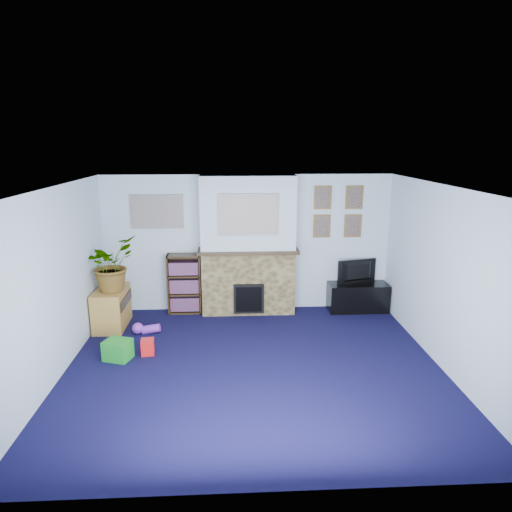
{
  "coord_description": "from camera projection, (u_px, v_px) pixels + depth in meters",
  "views": [
    {
      "loc": [
        -0.26,
        -5.56,
        2.95
      ],
      "look_at": [
        0.08,
        0.93,
        1.3
      ],
      "focal_mm": 32.0,
      "sensor_mm": 36.0,
      "label": 1
    }
  ],
  "objects": [
    {
      "name": "toy_block",
      "position": [
        148.0,
        347.0,
        6.47
      ],
      "size": [
        0.2,
        0.2,
        0.22
      ],
      "primitive_type": "cube",
      "rotation": [
        0.0,
        0.0,
        0.12
      ],
      "color": "red",
      "rests_on": "ground"
    },
    {
      "name": "wall_back",
      "position": [
        248.0,
        243.0,
        8.01
      ],
      "size": [
        5.0,
        0.04,
        2.4
      ],
      "primitive_type": "cube",
      "color": "silver",
      "rests_on": "ground"
    },
    {
      "name": "portrait_tl",
      "position": [
        323.0,
        198.0,
        7.86
      ],
      "size": [
        0.3,
        0.03,
        0.4
      ],
      "primitive_type": "cube",
      "color": "brown",
      "rests_on": "wall_back"
    },
    {
      "name": "mantel_candle",
      "position": [
        268.0,
        245.0,
        7.77
      ],
      "size": [
        0.05,
        0.05,
        0.17
      ],
      "primitive_type": "cylinder",
      "color": "#B2BFC6",
      "rests_on": "chimney_breast"
    },
    {
      "name": "portrait_br",
      "position": [
        353.0,
        226.0,
        8.01
      ],
      "size": [
        0.3,
        0.03,
        0.4
      ],
      "primitive_type": "cube",
      "color": "brown",
      "rests_on": "wall_back"
    },
    {
      "name": "wall_right",
      "position": [
        445.0,
        279.0,
        5.95
      ],
      "size": [
        0.04,
        4.5,
        2.4
      ],
      "primitive_type": "cube",
      "color": "silver",
      "rests_on": "ground"
    },
    {
      "name": "green_crate",
      "position": [
        118.0,
        350.0,
        6.32
      ],
      "size": [
        0.42,
        0.37,
        0.28
      ],
      "primitive_type": "cube",
      "rotation": [
        0.0,
        0.0,
        -0.32
      ],
      "color": "#198C26",
      "rests_on": "ground"
    },
    {
      "name": "wall_front",
      "position": [
        267.0,
        366.0,
        3.65
      ],
      "size": [
        5.0,
        0.04,
        2.4
      ],
      "primitive_type": "cube",
      "color": "silver",
      "rests_on": "ground"
    },
    {
      "name": "toy_ball",
      "position": [
        138.0,
        328.0,
        7.16
      ],
      "size": [
        0.18,
        0.18,
        0.18
      ],
      "primitive_type": "sphere",
      "color": "purple",
      "rests_on": "ground"
    },
    {
      "name": "mantel_clock",
      "position": [
        241.0,
        246.0,
        7.75
      ],
      "size": [
        0.09,
        0.05,
        0.13
      ],
      "primitive_type": "cube",
      "color": "gold",
      "rests_on": "chimney_breast"
    },
    {
      "name": "chimney_breast",
      "position": [
        248.0,
        247.0,
        7.81
      ],
      "size": [
        1.72,
        0.5,
        2.4
      ],
      "color": "brown",
      "rests_on": "ground"
    },
    {
      "name": "sideboard",
      "position": [
        112.0,
        306.0,
        7.39
      ],
      "size": [
        0.46,
        0.82,
        0.64
      ],
      "primitive_type": "cube",
      "color": "#AA8136",
      "rests_on": "ground"
    },
    {
      "name": "floor",
      "position": [
        254.0,
        367.0,
        6.12
      ],
      "size": [
        5.0,
        4.5,
        0.01
      ],
      "primitive_type": "cube",
      "color": "black",
      "rests_on": "ground"
    },
    {
      "name": "collage_left",
      "position": [
        157.0,
        212.0,
        7.77
      ],
      "size": [
        0.9,
        0.03,
        0.58
      ],
      "primitive_type": "cube",
      "color": "gray",
      "rests_on": "wall_back"
    },
    {
      "name": "portrait_tr",
      "position": [
        354.0,
        197.0,
        7.88
      ],
      "size": [
        0.3,
        0.03,
        0.4
      ],
      "primitive_type": "cube",
      "color": "brown",
      "rests_on": "wall_back"
    },
    {
      "name": "toy_tube",
      "position": [
        151.0,
        329.0,
        7.19
      ],
      "size": [
        0.3,
        0.13,
        0.17
      ],
      "primitive_type": "cylinder",
      "rotation": [
        0.0,
        1.43,
        0.0
      ],
      "color": "purple",
      "rests_on": "ground"
    },
    {
      "name": "tv_stand",
      "position": [
        357.0,
        298.0,
        8.13
      ],
      "size": [
        1.04,
        0.44,
        0.49
      ],
      "primitive_type": "cube",
      "color": "black",
      "rests_on": "ground"
    },
    {
      "name": "wall_left",
      "position": [
        54.0,
        285.0,
        5.7
      ],
      "size": [
        0.04,
        4.5,
        2.4
      ],
      "primitive_type": "cube",
      "color": "silver",
      "rests_on": "ground"
    },
    {
      "name": "ceiling",
      "position": [
        254.0,
        187.0,
        5.53
      ],
      "size": [
        5.0,
        4.5,
        0.01
      ],
      "primitive_type": "cube",
      "color": "white",
      "rests_on": "wall_back"
    },
    {
      "name": "portrait_bl",
      "position": [
        322.0,
        226.0,
        7.98
      ],
      "size": [
        0.3,
        0.03,
        0.4
      ],
      "primitive_type": "cube",
      "color": "brown",
      "rests_on": "wall_back"
    },
    {
      "name": "mantel_teddy",
      "position": [
        213.0,
        246.0,
        7.73
      ],
      "size": [
        0.12,
        0.12,
        0.12
      ],
      "primitive_type": "sphere",
      "color": "gray",
      "rests_on": "chimney_breast"
    },
    {
      "name": "mantel_can",
      "position": [
        292.0,
        246.0,
        7.8
      ],
      "size": [
        0.06,
        0.06,
        0.12
      ],
      "primitive_type": "cylinder",
      "color": "red",
      "rests_on": "chimney_breast"
    },
    {
      "name": "bookshelf",
      "position": [
        185.0,
        285.0,
        7.98
      ],
      "size": [
        0.58,
        0.28,
        1.05
      ],
      "color": "black",
      "rests_on": "ground"
    },
    {
      "name": "collage_main",
      "position": [
        248.0,
        214.0,
        7.46
      ],
      "size": [
        1.0,
        0.03,
        0.68
      ],
      "primitive_type": "cube",
      "color": "gray",
      "rests_on": "chimney_breast"
    },
    {
      "name": "television",
      "position": [
        359.0,
        272.0,
        8.03
      ],
      "size": [
        0.73,
        0.26,
        0.42
      ],
      "primitive_type": "imported",
      "rotation": [
        0.0,
        0.0,
        3.38
      ],
      "color": "black",
      "rests_on": "tv_stand"
    },
    {
      "name": "potted_plant",
      "position": [
        110.0,
        264.0,
        7.17
      ],
      "size": [
        0.92,
        0.98,
        0.86
      ],
      "primitive_type": "imported",
      "rotation": [
        0.0,
        0.0,
        1.16
      ],
      "color": "#26661E",
      "rests_on": "sideboard"
    }
  ]
}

